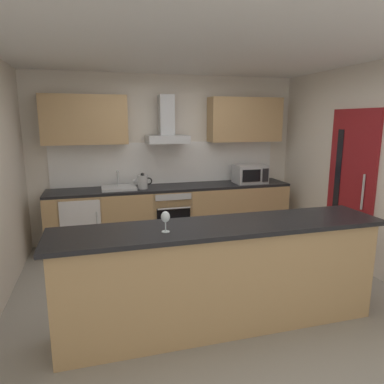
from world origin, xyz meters
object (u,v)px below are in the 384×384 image
at_px(oven, 170,214).
at_px(kettle, 143,182).
at_px(wine_glass, 165,218).
at_px(range_hood, 167,128).
at_px(refrigerator, 82,223).
at_px(microwave, 250,174).
at_px(sink, 119,187).

distance_m(oven, kettle, 0.68).
xyz_separation_m(oven, wine_glass, (-0.55, -2.44, 0.66)).
xyz_separation_m(oven, range_hood, (0.00, 0.13, 1.33)).
height_order(kettle, range_hood, range_hood).
bearing_deg(range_hood, wine_glass, -102.08).
height_order(refrigerator, wine_glass, wine_glass).
xyz_separation_m(refrigerator, wine_glass, (0.77, -2.44, 0.69)).
height_order(oven, wine_glass, wine_glass).
relative_size(oven, microwave, 1.60).
xyz_separation_m(kettle, wine_glass, (-0.14, -2.41, 0.11)).
height_order(refrigerator, sink, sink).
relative_size(microwave, range_hood, 0.69).
height_order(oven, sink, sink).
bearing_deg(refrigerator, microwave, -0.54).
xyz_separation_m(range_hood, wine_glass, (-0.55, -2.57, -0.67)).
xyz_separation_m(refrigerator, microwave, (2.65, -0.03, 0.62)).
height_order(microwave, sink, microwave).
bearing_deg(oven, kettle, -175.32).
distance_m(refrigerator, range_hood, 1.90).
xyz_separation_m(refrigerator, kettle, (0.91, -0.03, 0.58)).
bearing_deg(microwave, refrigerator, 179.46).
distance_m(microwave, wine_glass, 3.06).
xyz_separation_m(microwave, kettle, (-1.74, -0.01, -0.04)).
xyz_separation_m(microwave, sink, (-2.10, 0.04, -0.12)).
relative_size(oven, wine_glass, 4.50).
distance_m(oven, sink, 0.90).
bearing_deg(kettle, sink, 172.75).
xyz_separation_m(microwave, wine_glass, (-1.88, -2.41, 0.07)).
distance_m(refrigerator, sink, 0.75).
bearing_deg(refrigerator, kettle, -1.95).
bearing_deg(microwave, oven, 178.80).
distance_m(refrigerator, wine_glass, 2.65).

